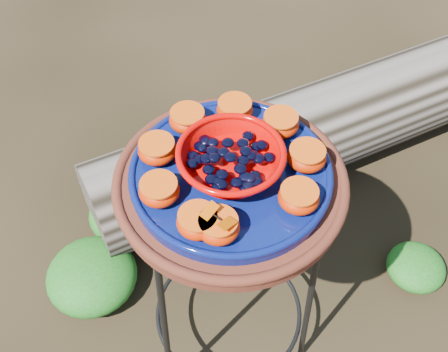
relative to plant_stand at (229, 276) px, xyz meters
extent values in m
plane|color=black|center=(0.00, 0.00, -0.35)|extent=(60.00, 60.00, 0.00)
cylinder|color=#4E1D12|center=(0.00, 0.00, 0.37)|extent=(0.46, 0.46, 0.04)
cylinder|color=#0C0844|center=(0.00, 0.00, 0.40)|extent=(0.40, 0.40, 0.03)
ellipsoid|color=#C02800|center=(-0.05, -0.14, 0.43)|extent=(0.08, 0.08, 0.04)
ellipsoid|color=#C02800|center=(0.10, -0.11, 0.43)|extent=(0.08, 0.08, 0.04)
ellipsoid|color=#C02800|center=(0.15, -0.02, 0.43)|extent=(0.08, 0.08, 0.04)
ellipsoid|color=#C02800|center=(0.12, 0.08, 0.43)|extent=(0.08, 0.08, 0.04)
ellipsoid|color=#C02800|center=(0.04, 0.14, 0.43)|extent=(0.08, 0.08, 0.04)
ellipsoid|color=#C02800|center=(-0.06, 0.14, 0.43)|extent=(0.08, 0.08, 0.04)
ellipsoid|color=#C02800|center=(-0.13, 0.07, 0.43)|extent=(0.08, 0.08, 0.04)
ellipsoid|color=#C02800|center=(-0.14, -0.04, 0.43)|extent=(0.08, 0.08, 0.04)
ellipsoid|color=#C02800|center=(-0.09, -0.12, 0.43)|extent=(0.08, 0.08, 0.04)
ellipsoid|color=#1A4618|center=(-0.38, 0.25, -0.28)|extent=(0.28, 0.28, 0.14)
ellipsoid|color=#1A4618|center=(0.63, 0.07, -0.30)|extent=(0.19, 0.19, 0.09)
ellipsoid|color=#1A4618|center=(-0.24, 0.46, -0.28)|extent=(0.27, 0.27, 0.14)
camera|label=1|loc=(-0.16, -0.68, 1.25)|focal=45.00mm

